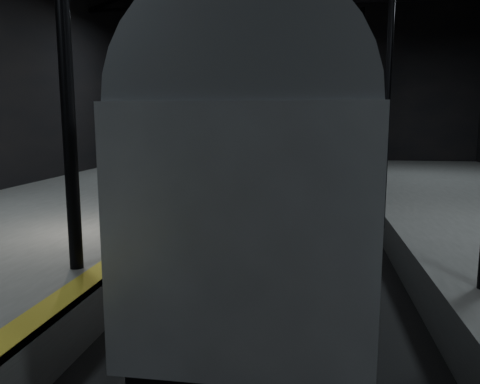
# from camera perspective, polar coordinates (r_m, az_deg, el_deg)

# --- Properties ---
(ground) EXTENTS (44.00, 44.00, 0.00)m
(ground) POSITION_cam_1_polar(r_m,az_deg,el_deg) (12.97, 5.01, -8.72)
(ground) COLOR black
(ground) RESTS_ON ground
(platform_left) EXTENTS (9.00, 43.80, 1.00)m
(platform_left) POSITION_cam_1_polar(r_m,az_deg,el_deg) (15.24, -24.49, -4.88)
(platform_left) COLOR #545351
(platform_left) RESTS_ON ground
(tactile_strip) EXTENTS (0.50, 43.80, 0.01)m
(tactile_strip) POSITION_cam_1_polar(r_m,az_deg,el_deg) (13.30, -9.07, -3.87)
(tactile_strip) COLOR olive
(tactile_strip) RESTS_ON platform_left
(track) EXTENTS (2.40, 43.00, 0.24)m
(track) POSITION_cam_1_polar(r_m,az_deg,el_deg) (12.95, 5.02, -8.43)
(track) COLOR #3F3328
(track) RESTS_ON ground
(train) EXTENTS (3.04, 20.28, 5.42)m
(train) POSITION_cam_1_polar(r_m,az_deg,el_deg) (14.79, 5.78, 5.39)
(train) COLOR #999BA0
(train) RESTS_ON ground
(woman) EXTENTS (0.72, 0.59, 1.70)m
(woman) POSITION_cam_1_polar(r_m,az_deg,el_deg) (15.44, -13.54, 0.95)
(woman) COLOR #93835A
(woman) RESTS_ON platform_left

